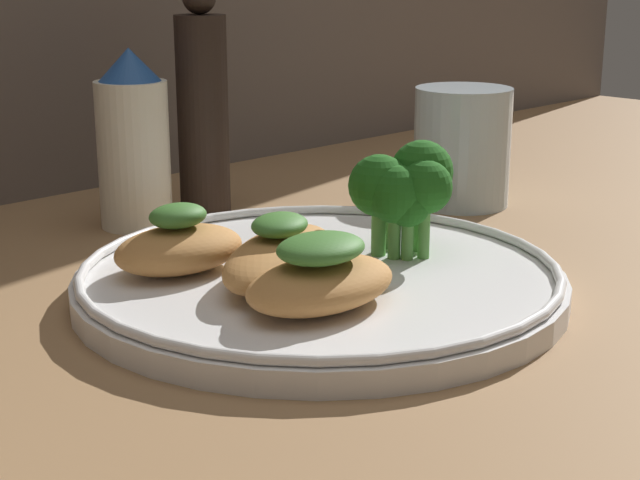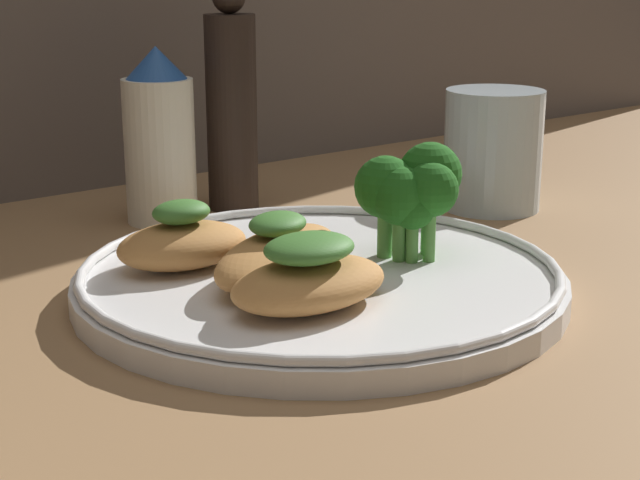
{
  "view_description": "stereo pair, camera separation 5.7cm",
  "coord_description": "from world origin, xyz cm",
  "px_view_note": "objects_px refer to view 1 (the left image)",
  "views": [
    {
      "loc": [
        -38.44,
        -39.1,
        19.26
      ],
      "look_at": [
        0.0,
        0.0,
        3.4
      ],
      "focal_mm": 55.0,
      "sensor_mm": 36.0,
      "label": 1
    },
    {
      "loc": [
        -34.18,
        -42.88,
        19.26
      ],
      "look_at": [
        0.0,
        0.0,
        3.4
      ],
      "focal_mm": 55.0,
      "sensor_mm": 36.0,
      "label": 2
    }
  ],
  "objects_px": {
    "plate": "(320,279)",
    "drinking_glass": "(462,147)",
    "pepper_grinder": "(203,108)",
    "sauce_bottle": "(133,143)",
    "broccoli_bunch": "(404,188)"
  },
  "relations": [
    {
      "from": "plate",
      "to": "pepper_grinder",
      "type": "xyz_separation_m",
      "value": [
        0.08,
        0.21,
        0.07
      ]
    },
    {
      "from": "plate",
      "to": "sauce_bottle",
      "type": "xyz_separation_m",
      "value": [
        0.01,
        0.21,
        0.05
      ]
    },
    {
      "from": "plate",
      "to": "pepper_grinder",
      "type": "relative_size",
      "value": 1.63
    },
    {
      "from": "pepper_grinder",
      "to": "broccoli_bunch",
      "type": "bearing_deg",
      "value": -94.02
    },
    {
      "from": "sauce_bottle",
      "to": "drinking_glass",
      "type": "height_order",
      "value": "sauce_bottle"
    },
    {
      "from": "plate",
      "to": "drinking_glass",
      "type": "height_order",
      "value": "drinking_glass"
    },
    {
      "from": "pepper_grinder",
      "to": "drinking_glass",
      "type": "xyz_separation_m",
      "value": [
        0.16,
        -0.13,
        -0.03
      ]
    },
    {
      "from": "broccoli_bunch",
      "to": "plate",
      "type": "bearing_deg",
      "value": 170.37
    },
    {
      "from": "plate",
      "to": "pepper_grinder",
      "type": "bearing_deg",
      "value": 69.57
    },
    {
      "from": "pepper_grinder",
      "to": "plate",
      "type": "bearing_deg",
      "value": -110.43
    },
    {
      "from": "drinking_glass",
      "to": "plate",
      "type": "bearing_deg",
      "value": -161.49
    },
    {
      "from": "drinking_glass",
      "to": "pepper_grinder",
      "type": "bearing_deg",
      "value": 141.43
    },
    {
      "from": "sauce_bottle",
      "to": "pepper_grinder",
      "type": "bearing_deg",
      "value": 0.0
    },
    {
      "from": "plate",
      "to": "broccoli_bunch",
      "type": "relative_size",
      "value": 4.09
    },
    {
      "from": "broccoli_bunch",
      "to": "pepper_grinder",
      "type": "bearing_deg",
      "value": 85.98
    }
  ]
}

